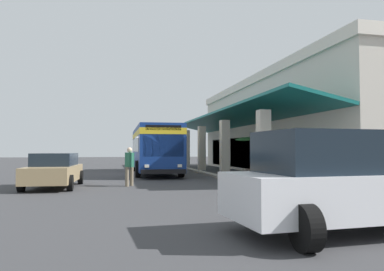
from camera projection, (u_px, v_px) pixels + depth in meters
ground at (244, 172)px, 26.55m from camera, size 120.00×120.00×0.00m
curb_strip at (200, 172)px, 26.06m from camera, size 29.42×0.50×0.12m
plaza_building at (321, 125)px, 28.24m from camera, size 24.81×15.11×6.97m
transit_bus at (154, 146)px, 25.27m from camera, size 11.26×2.99×3.34m
parked_suv_white at (349, 180)px, 7.17m from camera, size 2.91×4.91×1.97m
parked_sedan_tan at (54, 170)px, 15.75m from camera, size 4.49×2.17×1.47m
pedestrian at (129, 164)px, 16.33m from camera, size 0.68×0.40×1.73m
potted_palm at (252, 168)px, 19.09m from camera, size 1.86×1.82×2.34m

